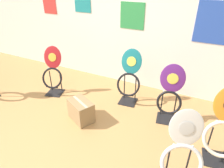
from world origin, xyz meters
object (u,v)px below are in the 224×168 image
(toilet_seat_display_teal_sax, at_px, (129,79))
(toilet_seat_display_purple_note, at_px, (170,96))
(toilet_seat_display_white_plain, at_px, (182,157))
(toilet_seat_display_crimson_swirl, at_px, (53,73))
(storage_box, at_px, (81,111))

(toilet_seat_display_teal_sax, bearing_deg, toilet_seat_display_purple_note, -15.38)
(toilet_seat_display_teal_sax, xyz_separation_m, toilet_seat_display_white_plain, (1.04, -1.22, -0.02))
(toilet_seat_display_crimson_swirl, height_order, toilet_seat_display_purple_note, toilet_seat_display_purple_note)
(toilet_seat_display_crimson_swirl, relative_size, toilet_seat_display_white_plain, 0.95)
(toilet_seat_display_crimson_swirl, xyz_separation_m, toilet_seat_display_purple_note, (2.01, 0.15, 0.03))
(toilet_seat_display_white_plain, bearing_deg, toilet_seat_display_crimson_swirl, 159.53)
(toilet_seat_display_purple_note, relative_size, storage_box, 1.92)
(toilet_seat_display_crimson_swirl, xyz_separation_m, storage_box, (0.87, -0.43, -0.23))
(toilet_seat_display_teal_sax, distance_m, toilet_seat_display_purple_note, 0.72)
(storage_box, bearing_deg, toilet_seat_display_white_plain, -16.93)
(toilet_seat_display_purple_note, bearing_deg, toilet_seat_display_teal_sax, 164.62)
(toilet_seat_display_crimson_swirl, bearing_deg, toilet_seat_display_teal_sax, 14.80)
(toilet_seat_display_white_plain, relative_size, storage_box, 1.96)
(toilet_seat_display_purple_note, xyz_separation_m, toilet_seat_display_white_plain, (0.34, -1.03, -0.01))
(toilet_seat_display_purple_note, height_order, toilet_seat_display_white_plain, toilet_seat_display_white_plain)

